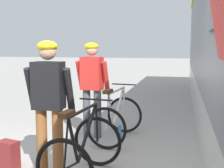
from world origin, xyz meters
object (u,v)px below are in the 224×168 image
(cyclist_near_in_red, at_px, (92,81))
(bicycle_near_white, at_px, (116,118))
(backpack_on_platform, at_px, (8,155))
(cyclist_far_in_dark, at_px, (49,97))
(bicycle_far_black, at_px, (83,150))
(water_bottle_near_the_bikes, at_px, (120,131))

(cyclist_near_in_red, xyz_separation_m, bicycle_near_white, (0.48, -0.10, -0.65))
(backpack_on_platform, bearing_deg, cyclist_near_in_red, 81.51)
(cyclist_far_in_dark, bearing_deg, bicycle_near_white, 73.27)
(cyclist_near_in_red, bearing_deg, cyclist_far_in_dark, -90.74)
(bicycle_near_white, relative_size, bicycle_far_black, 1.01)
(backpack_on_platform, relative_size, water_bottle_near_the_bikes, 1.69)
(cyclist_near_in_red, height_order, water_bottle_near_the_bikes, cyclist_near_in_red)
(cyclist_near_in_red, relative_size, cyclist_far_in_dark, 1.00)
(backpack_on_platform, bearing_deg, water_bottle_near_the_bikes, 69.67)
(bicycle_near_white, height_order, water_bottle_near_the_bikes, bicycle_near_white)
(cyclist_near_in_red, relative_size, water_bottle_near_the_bikes, 7.43)
(bicycle_far_black, height_order, water_bottle_near_the_bikes, bicycle_far_black)
(bicycle_far_black, xyz_separation_m, backpack_on_platform, (-1.12, 0.10, -0.20))
(bicycle_near_white, distance_m, backpack_on_platform, 1.98)
(water_bottle_near_the_bikes, bearing_deg, cyclist_near_in_red, -170.17)
(cyclist_near_in_red, bearing_deg, bicycle_near_white, -11.51)
(cyclist_near_in_red, distance_m, backpack_on_platform, 2.01)
(bicycle_far_black, xyz_separation_m, water_bottle_near_the_bikes, (0.07, 1.88, -0.28))
(bicycle_near_white, bearing_deg, bicycle_far_black, -91.35)
(cyclist_far_in_dark, relative_size, backpack_on_platform, 4.40)
(water_bottle_near_the_bikes, bearing_deg, cyclist_far_in_dark, -106.12)
(cyclist_near_in_red, relative_size, bicycle_near_white, 1.55)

